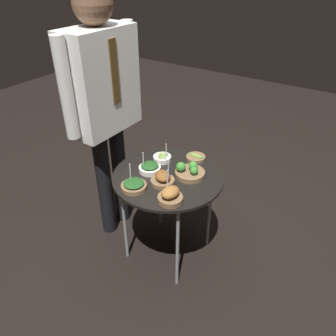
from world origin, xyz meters
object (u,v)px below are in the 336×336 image
Objects in this scene: serving_cart at (168,181)px; bowl_asparagus_mid_right at (196,157)px; bowl_roast_near_rim at (170,196)px; bowl_broccoli_front_center at (189,172)px; bowl_spinach_back_left at (134,185)px; bowl_roast_mid_left at (163,179)px; waiter_figure at (103,94)px; bowl_asparagus_front_left at (162,158)px; bowl_spinach_front_right at (150,168)px.

bowl_asparagus_mid_right is (0.25, -0.05, 0.06)m from serving_cart.
bowl_broccoli_front_center is at bearing 8.29° from bowl_roast_near_rim.
bowl_broccoli_front_center is 1.44× the size of bowl_asparagus_mid_right.
serving_cart is 0.25m from bowl_spinach_back_left.
waiter_figure is at bearing 78.66° from bowl_roast_mid_left.
bowl_roast_mid_left is 0.25m from bowl_asparagus_front_left.
serving_cart is 0.18m from bowl_asparagus_front_left.
bowl_asparagus_front_left is 0.42m from bowl_roast_near_rim.
bowl_spinach_front_right is at bearing 9.32° from bowl_spinach_back_left.
waiter_figure reaches higher than bowl_roast_mid_left.
bowl_roast_mid_left is 1.31× the size of bowl_asparagus_front_left.
bowl_roast_near_rim reaches higher than serving_cart.
waiter_figure is (0.21, 0.64, 0.37)m from bowl_roast_near_rim.
bowl_roast_mid_left reaches higher than bowl_asparagus_mid_right.
serving_cart is at bearing -91.59° from waiter_figure.
bowl_spinach_front_right is (0.17, 0.26, -0.01)m from bowl_roast_near_rim.
waiter_figure is (0.10, 0.51, 0.37)m from bowl_roast_mid_left.
bowl_roast_mid_left is 0.97× the size of bowl_roast_near_rim.
bowl_asparagus_mid_right is 0.70m from waiter_figure.
bowl_spinach_back_left reaches higher than bowl_asparagus_mid_right.
bowl_roast_mid_left is 0.17m from bowl_spinach_back_left.
bowl_spinach_back_left is at bearing -170.68° from bowl_spinach_front_right.
bowl_broccoli_front_center is 1.37× the size of bowl_asparagus_front_left.
bowl_asparagus_front_left is 0.54m from waiter_figure.
bowl_spinach_front_right is (-0.15, -0.01, 0.01)m from bowl_asparagus_front_left.
bowl_spinach_front_right is at bearing 103.00° from serving_cart.
bowl_asparagus_front_left is 0.34m from bowl_spinach_back_left.
bowl_spinach_back_left reaches higher than bowl_asparagus_front_left.
bowl_spinach_front_right is (-0.09, 0.23, -0.01)m from bowl_broccoli_front_center.
waiter_figure is at bearing 114.14° from bowl_asparagus_mid_right.
bowl_spinach_front_right is (0.19, 0.03, 0.00)m from bowl_spinach_back_left.
bowl_spinach_front_right reaches higher than bowl_broccoli_front_center.
bowl_broccoli_front_center is (0.15, -0.09, -0.00)m from bowl_roast_mid_left.
serving_cart is at bearing 120.66° from bowl_broccoli_front_center.
bowl_roast_mid_left is 1.38× the size of bowl_asparagus_mid_right.
bowl_spinach_back_left is at bearing 95.05° from bowl_roast_near_rim.
waiter_figure is (0.23, 0.40, 0.38)m from bowl_spinach_back_left.
bowl_roast_mid_left is 0.18m from bowl_broccoli_front_center.
bowl_asparagus_front_left is at bearing 6.65° from bowl_spinach_back_left.
bowl_broccoli_front_center is 1.02× the size of bowl_roast_near_rim.
serving_cart is 0.26m from bowl_asparagus_mid_right.
bowl_broccoli_front_center is at bearing -85.06° from waiter_figure.
bowl_asparagus_front_left reaches higher than bowl_asparagus_mid_right.
waiter_figure reaches higher than bowl_asparagus_mid_right.
bowl_spinach_front_right reaches higher than serving_cart.
serving_cart is at bearing -20.86° from bowl_spinach_back_left.
bowl_roast_near_rim is at bearing -131.52° from bowl_roast_mid_left.
bowl_broccoli_front_center is 1.22× the size of bowl_spinach_back_left.
bowl_spinach_back_left reaches higher than bowl_broccoli_front_center.
waiter_figure is at bearing 59.78° from bowl_spinach_back_left.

